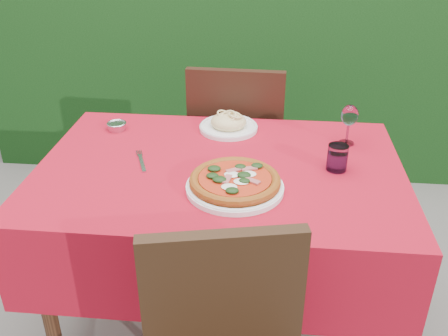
# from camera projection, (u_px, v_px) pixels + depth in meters

# --- Properties ---
(ground) EXTENTS (60.00, 60.00, 0.00)m
(ground) POSITION_uv_depth(u_px,v_px,m) (220.00, 323.00, 2.08)
(ground) COLOR #615C58
(ground) RESTS_ON ground
(hedge) EXTENTS (3.20, 0.55, 1.78)m
(hedge) POSITION_uv_depth(u_px,v_px,m) (247.00, 20.00, 3.00)
(hedge) COLOR black
(hedge) RESTS_ON ground
(dining_table) EXTENTS (1.26, 0.86, 0.75)m
(dining_table) POSITION_uv_depth(u_px,v_px,m) (220.00, 203.00, 1.80)
(dining_table) COLOR #482A17
(dining_table) RESTS_ON ground
(chair_far) EXTENTS (0.44, 0.44, 0.93)m
(chair_far) POSITION_uv_depth(u_px,v_px,m) (237.00, 145.00, 2.35)
(chair_far) COLOR black
(chair_far) RESTS_ON ground
(pizza_plate) EXTENTS (0.32, 0.32, 0.06)m
(pizza_plate) POSITION_uv_depth(u_px,v_px,m) (235.00, 183.00, 1.57)
(pizza_plate) COLOR white
(pizza_plate) RESTS_ON dining_table
(pasta_plate) EXTENTS (0.23, 0.23, 0.07)m
(pasta_plate) POSITION_uv_depth(u_px,v_px,m) (229.00, 124.00, 1.98)
(pasta_plate) COLOR white
(pasta_plate) RESTS_ON dining_table
(water_glass) EXTENTS (0.07, 0.07, 0.09)m
(water_glass) POSITION_uv_depth(u_px,v_px,m) (337.00, 159.00, 1.68)
(water_glass) COLOR silver
(water_glass) RESTS_ON dining_table
(wine_glass) EXTENTS (0.06, 0.06, 0.16)m
(wine_glass) POSITION_uv_depth(u_px,v_px,m) (349.00, 117.00, 1.83)
(wine_glass) COLOR silver
(wine_glass) RESTS_ON dining_table
(fork) EXTENTS (0.09, 0.18, 0.00)m
(fork) POSITION_uv_depth(u_px,v_px,m) (142.00, 163.00, 1.74)
(fork) COLOR #B9B9C0
(fork) RESTS_ON dining_table
(steel_ramekin) EXTENTS (0.07, 0.07, 0.03)m
(steel_ramekin) POSITION_uv_depth(u_px,v_px,m) (117.00, 126.00, 1.99)
(steel_ramekin) COLOR silver
(steel_ramekin) RESTS_ON dining_table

